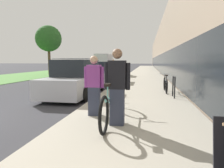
{
  "coord_description": "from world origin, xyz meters",
  "views": [
    {
      "loc": [
        5.49,
        -3.46,
        1.56
      ],
      "look_at": [
        2.36,
        14.27,
        -0.54
      ],
      "focal_mm": 32.0,
      "sensor_mm": 36.0,
      "label": 1
    }
  ],
  "objects_px": {
    "person_rider": "(117,87)",
    "person_bystander": "(94,86)",
    "street_tree_far": "(49,39)",
    "parked_sedan_curbside": "(77,79)",
    "vintage_roadster_curbside": "(104,73)",
    "tandem_bicycle": "(113,103)",
    "bike_rack_hoop": "(174,84)",
    "moving_truck": "(105,62)",
    "parked_sedan_far": "(115,70)",
    "cruiser_bike_nearest": "(165,84)"
  },
  "relations": [
    {
      "from": "parked_sedan_curbside",
      "to": "parked_sedan_far",
      "type": "xyz_separation_m",
      "value": [
        0.08,
        10.61,
        -0.07
      ]
    },
    {
      "from": "person_rider",
      "to": "moving_truck",
      "type": "xyz_separation_m",
      "value": [
        -6.82,
        30.38,
        0.4
      ]
    },
    {
      "from": "bike_rack_hoop",
      "to": "street_tree_far",
      "type": "relative_size",
      "value": 0.16
    },
    {
      "from": "tandem_bicycle",
      "to": "bike_rack_hoop",
      "type": "height_order",
      "value": "tandem_bicycle"
    },
    {
      "from": "bike_rack_hoop",
      "to": "street_tree_far",
      "type": "height_order",
      "value": "street_tree_far"
    },
    {
      "from": "person_bystander",
      "to": "parked_sedan_far",
      "type": "xyz_separation_m",
      "value": [
        -1.71,
        14.19,
        -0.26
      ]
    },
    {
      "from": "bike_rack_hoop",
      "to": "moving_truck",
      "type": "height_order",
      "value": "moving_truck"
    },
    {
      "from": "person_bystander",
      "to": "street_tree_far",
      "type": "distance_m",
      "value": 18.01
    },
    {
      "from": "person_rider",
      "to": "bike_rack_hoop",
      "type": "xyz_separation_m",
      "value": [
        1.7,
        3.78,
        -0.34
      ]
    },
    {
      "from": "cruiser_bike_nearest",
      "to": "moving_truck",
      "type": "distance_m",
      "value": 26.59
    },
    {
      "from": "parked_sedan_far",
      "to": "moving_truck",
      "type": "relative_size",
      "value": 0.62
    },
    {
      "from": "bike_rack_hoop",
      "to": "moving_truck",
      "type": "xyz_separation_m",
      "value": [
        -8.52,
        26.6,
        0.75
      ]
    },
    {
      "from": "vintage_roadster_curbside",
      "to": "street_tree_far",
      "type": "height_order",
      "value": "street_tree_far"
    },
    {
      "from": "person_bystander",
      "to": "cruiser_bike_nearest",
      "type": "bearing_deg",
      "value": 63.59
    },
    {
      "from": "tandem_bicycle",
      "to": "bike_rack_hoop",
      "type": "xyz_separation_m",
      "value": [
        1.86,
        3.42,
        0.1
      ]
    },
    {
      "from": "person_rider",
      "to": "person_bystander",
      "type": "xyz_separation_m",
      "value": [
        -0.71,
        0.68,
        -0.07
      ]
    },
    {
      "from": "person_rider",
      "to": "moving_truck",
      "type": "distance_m",
      "value": 31.14
    },
    {
      "from": "tandem_bicycle",
      "to": "bike_rack_hoop",
      "type": "bearing_deg",
      "value": 61.45
    },
    {
      "from": "moving_truck",
      "to": "street_tree_far",
      "type": "height_order",
      "value": "street_tree_far"
    },
    {
      "from": "parked_sedan_far",
      "to": "moving_truck",
      "type": "bearing_deg",
      "value": 105.82
    },
    {
      "from": "person_rider",
      "to": "moving_truck",
      "type": "height_order",
      "value": "moving_truck"
    },
    {
      "from": "bike_rack_hoop",
      "to": "moving_truck",
      "type": "relative_size",
      "value": 0.13
    },
    {
      "from": "vintage_roadster_curbside",
      "to": "street_tree_far",
      "type": "xyz_separation_m",
      "value": [
        -7.47,
        6.46,
        3.23
      ]
    },
    {
      "from": "person_rider",
      "to": "person_bystander",
      "type": "relative_size",
      "value": 1.09
    },
    {
      "from": "moving_truck",
      "to": "street_tree_far",
      "type": "xyz_separation_m",
      "value": [
        -3.02,
        -14.47,
        2.53
      ]
    },
    {
      "from": "cruiser_bike_nearest",
      "to": "parked_sedan_curbside",
      "type": "xyz_separation_m",
      "value": [
        -4.01,
        -0.89,
        0.25
      ]
    },
    {
      "from": "tandem_bicycle",
      "to": "street_tree_far",
      "type": "bearing_deg",
      "value": 121.89
    },
    {
      "from": "person_bystander",
      "to": "bike_rack_hoop",
      "type": "distance_m",
      "value": 3.94
    },
    {
      "from": "cruiser_bike_nearest",
      "to": "vintage_roadster_curbside",
      "type": "relative_size",
      "value": 0.43
    },
    {
      "from": "vintage_roadster_curbside",
      "to": "street_tree_far",
      "type": "relative_size",
      "value": 0.77
    },
    {
      "from": "person_bystander",
      "to": "parked_sedan_curbside",
      "type": "distance_m",
      "value": 4.0
    },
    {
      "from": "person_rider",
      "to": "person_bystander",
      "type": "distance_m",
      "value": 0.99
    },
    {
      "from": "person_rider",
      "to": "person_bystander",
      "type": "bearing_deg",
      "value": 136.4
    },
    {
      "from": "cruiser_bike_nearest",
      "to": "moving_truck",
      "type": "height_order",
      "value": "moving_truck"
    },
    {
      "from": "person_rider",
      "to": "street_tree_far",
      "type": "relative_size",
      "value": 0.32
    },
    {
      "from": "person_rider",
      "to": "moving_truck",
      "type": "bearing_deg",
      "value": 102.65
    },
    {
      "from": "bike_rack_hoop",
      "to": "moving_truck",
      "type": "distance_m",
      "value": 27.94
    },
    {
      "from": "parked_sedan_curbside",
      "to": "parked_sedan_far",
      "type": "bearing_deg",
      "value": 89.57
    },
    {
      "from": "cruiser_bike_nearest",
      "to": "moving_truck",
      "type": "bearing_deg",
      "value": 108.26
    },
    {
      "from": "parked_sedan_far",
      "to": "bike_rack_hoop",
      "type": "bearing_deg",
      "value": -69.58
    },
    {
      "from": "tandem_bicycle",
      "to": "person_rider",
      "type": "xyz_separation_m",
      "value": [
        0.16,
        -0.36,
        0.45
      ]
    },
    {
      "from": "vintage_roadster_curbside",
      "to": "moving_truck",
      "type": "relative_size",
      "value": 0.62
    },
    {
      "from": "parked_sedan_curbside",
      "to": "vintage_roadster_curbside",
      "type": "distance_m",
      "value": 5.2
    },
    {
      "from": "tandem_bicycle",
      "to": "cruiser_bike_nearest",
      "type": "xyz_separation_m",
      "value": [
        1.66,
        4.79,
        -0.06
      ]
    },
    {
      "from": "moving_truck",
      "to": "vintage_roadster_curbside",
      "type": "bearing_deg",
      "value": -77.99
    },
    {
      "from": "person_rider",
      "to": "moving_truck",
      "type": "relative_size",
      "value": 0.26
    },
    {
      "from": "bike_rack_hoop",
      "to": "parked_sedan_curbside",
      "type": "distance_m",
      "value": 4.23
    },
    {
      "from": "bike_rack_hoop",
      "to": "tandem_bicycle",
      "type": "bearing_deg",
      "value": -118.55
    },
    {
      "from": "bike_rack_hoop",
      "to": "cruiser_bike_nearest",
      "type": "relative_size",
      "value": 0.48
    },
    {
      "from": "parked_sedan_curbside",
      "to": "person_bystander",
      "type": "bearing_deg",
      "value": -63.44
    }
  ]
}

